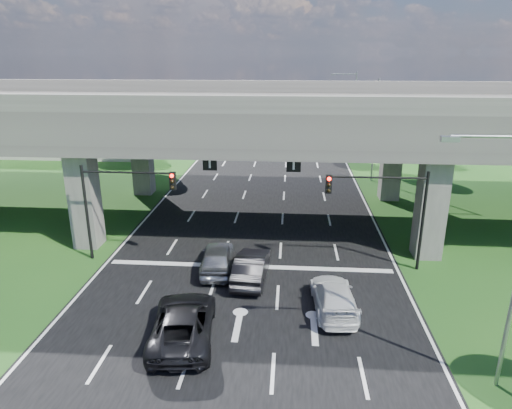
# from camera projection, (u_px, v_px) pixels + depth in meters

# --- Properties ---
(ground) EXTENTS (160.00, 160.00, 0.00)m
(ground) POSITION_uv_depth(u_px,v_px,m) (244.00, 296.00, 24.20)
(ground) COLOR #1A4516
(ground) RESTS_ON ground
(road) EXTENTS (18.00, 120.00, 0.03)m
(road) POSITION_uv_depth(u_px,v_px,m) (258.00, 228.00, 33.65)
(road) COLOR black
(road) RESTS_ON ground
(overpass) EXTENTS (80.00, 15.00, 10.00)m
(overpass) POSITION_uv_depth(u_px,v_px,m) (260.00, 116.00, 33.04)
(overpass) COLOR #3C3937
(overpass) RESTS_ON ground
(warehouse) EXTENTS (20.00, 10.00, 4.00)m
(warehouse) POSITION_uv_depth(u_px,v_px,m) (70.00, 137.00, 58.56)
(warehouse) COLOR #9E9E99
(warehouse) RESTS_ON ground
(signal_right) EXTENTS (5.76, 0.54, 6.00)m
(signal_right) POSITION_uv_depth(u_px,v_px,m) (386.00, 202.00, 26.03)
(signal_right) COLOR black
(signal_right) RESTS_ON ground
(signal_left) EXTENTS (5.76, 0.54, 6.00)m
(signal_left) POSITION_uv_depth(u_px,v_px,m) (119.00, 196.00, 27.17)
(signal_left) COLOR black
(signal_left) RESTS_ON ground
(streetlight_near) EXTENTS (3.38, 0.25, 10.00)m
(streetlight_near) POSITION_uv_depth(u_px,v_px,m) (512.00, 247.00, 15.94)
(streetlight_near) COLOR gray
(streetlight_near) RESTS_ON ground
(streetlight_far) EXTENTS (3.38, 0.25, 10.00)m
(streetlight_far) POSITION_uv_depth(u_px,v_px,m) (372.00, 122.00, 44.31)
(streetlight_far) COLOR gray
(streetlight_far) RESTS_ON ground
(streetlight_beyond) EXTENTS (3.38, 0.25, 10.00)m
(streetlight_beyond) POSITION_uv_depth(u_px,v_px,m) (352.00, 104.00, 59.44)
(streetlight_beyond) COLOR gray
(streetlight_beyond) RESTS_ON ground
(tree_left_near) EXTENTS (4.50, 4.50, 7.80)m
(tree_left_near) POSITION_uv_depth(u_px,v_px,m) (137.00, 127.00, 48.28)
(tree_left_near) COLOR black
(tree_left_near) RESTS_ON ground
(tree_left_mid) EXTENTS (3.91, 3.90, 6.76)m
(tree_left_mid) POSITION_uv_depth(u_px,v_px,m) (135.00, 122.00, 56.26)
(tree_left_mid) COLOR black
(tree_left_mid) RESTS_ON ground
(tree_left_far) EXTENTS (4.80, 4.80, 8.32)m
(tree_left_far) POSITION_uv_depth(u_px,v_px,m) (182.00, 107.00, 63.23)
(tree_left_far) COLOR black
(tree_left_far) RESTS_ON ground
(tree_right_near) EXTENTS (4.20, 4.20, 7.28)m
(tree_right_near) POSITION_uv_depth(u_px,v_px,m) (393.00, 130.00, 48.30)
(tree_right_near) COLOR black
(tree_right_near) RESTS_ON ground
(tree_right_mid) EXTENTS (3.91, 3.90, 6.76)m
(tree_right_mid) POSITION_uv_depth(u_px,v_px,m) (404.00, 122.00, 55.75)
(tree_right_mid) COLOR black
(tree_right_mid) RESTS_ON ground
(tree_right_far) EXTENTS (4.50, 4.50, 7.80)m
(tree_right_far) POSITION_uv_depth(u_px,v_px,m) (362.00, 109.00, 63.40)
(tree_right_far) COLOR black
(tree_right_far) RESTS_ON ground
(car_silver) EXTENTS (2.24, 4.85, 1.61)m
(car_silver) POSITION_uv_depth(u_px,v_px,m) (218.00, 258.00, 26.81)
(car_silver) COLOR gray
(car_silver) RESTS_ON road
(car_dark) EXTENTS (1.95, 4.90, 1.58)m
(car_dark) POSITION_uv_depth(u_px,v_px,m) (251.00, 267.00, 25.70)
(car_dark) COLOR black
(car_dark) RESTS_ON road
(car_white) EXTENTS (2.32, 5.05, 1.43)m
(car_white) POSITION_uv_depth(u_px,v_px,m) (334.00, 297.00, 22.68)
(car_white) COLOR silver
(car_white) RESTS_ON road
(car_trailing) EXTENTS (3.29, 6.02, 1.60)m
(car_trailing) POSITION_uv_depth(u_px,v_px,m) (183.00, 322.00, 20.38)
(car_trailing) COLOR black
(car_trailing) RESTS_ON road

